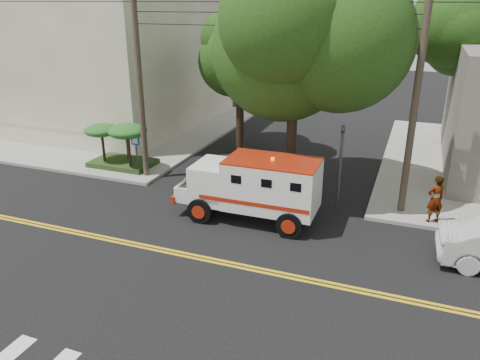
% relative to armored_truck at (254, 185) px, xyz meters
% --- Properties ---
extents(ground, '(100.00, 100.00, 0.00)m').
position_rel_armored_truck_xyz_m(ground, '(-0.86, -3.50, -1.46)').
color(ground, black).
rests_on(ground, ground).
extents(sidewalk_nw, '(17.00, 17.00, 0.15)m').
position_rel_armored_truck_xyz_m(sidewalk_nw, '(-14.36, 10.00, -1.39)').
color(sidewalk_nw, gray).
rests_on(sidewalk_nw, ground).
extents(building_left, '(16.00, 14.00, 10.00)m').
position_rel_armored_truck_xyz_m(building_left, '(-16.36, 11.50, 3.69)').
color(building_left, '#B3A993').
rests_on(building_left, sidewalk_nw).
extents(utility_pole_left, '(0.28, 0.28, 9.00)m').
position_rel_armored_truck_xyz_m(utility_pole_left, '(-6.46, 2.50, 3.04)').
color(utility_pole_left, '#382D23').
rests_on(utility_pole_left, ground).
extents(utility_pole_right, '(0.28, 0.28, 9.00)m').
position_rel_armored_truck_xyz_m(utility_pole_right, '(5.44, 2.70, 3.04)').
color(utility_pole_right, '#382D23').
rests_on(utility_pole_right, ground).
extents(tree_main, '(6.08, 5.70, 9.85)m').
position_rel_armored_truck_xyz_m(tree_main, '(1.07, 2.71, 5.74)').
color(tree_main, black).
rests_on(tree_main, ground).
extents(tree_left, '(4.48, 4.20, 7.70)m').
position_rel_armored_truck_xyz_m(tree_left, '(-3.54, 8.29, 4.27)').
color(tree_left, black).
rests_on(tree_left, ground).
extents(tree_right, '(4.80, 4.50, 8.20)m').
position_rel_armored_truck_xyz_m(tree_right, '(7.98, 12.27, 4.63)').
color(tree_right, black).
rests_on(tree_right, ground).
extents(traffic_signal, '(0.15, 0.18, 3.60)m').
position_rel_armored_truck_xyz_m(traffic_signal, '(2.94, 2.10, 0.77)').
color(traffic_signal, '#3F3F42').
rests_on(traffic_signal, ground).
extents(accessibility_sign, '(0.45, 0.10, 2.02)m').
position_rel_armored_truck_xyz_m(accessibility_sign, '(-7.06, 2.67, -0.10)').
color(accessibility_sign, '#3F3F42').
rests_on(accessibility_sign, ground).
extents(palm_planter, '(3.52, 2.63, 2.36)m').
position_rel_armored_truck_xyz_m(palm_planter, '(-8.30, 3.12, 0.19)').
color(palm_planter, '#1E3314').
rests_on(palm_planter, sidewalk_nw).
extents(armored_truck, '(5.67, 2.35, 2.57)m').
position_rel_armored_truck_xyz_m(armored_truck, '(0.00, 0.00, 0.00)').
color(armored_truck, white).
rests_on(armored_truck, ground).
extents(pedestrian_a, '(0.82, 0.74, 1.88)m').
position_rel_armored_truck_xyz_m(pedestrian_a, '(6.63, 2.00, -0.37)').
color(pedestrian_a, gray).
rests_on(pedestrian_a, sidewalk_ne).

